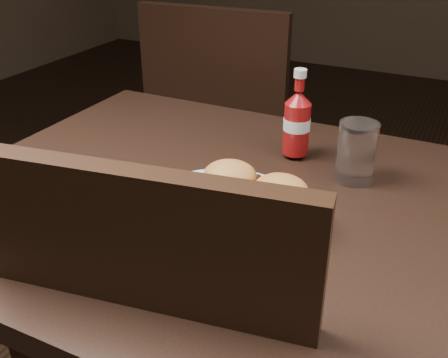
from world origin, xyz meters
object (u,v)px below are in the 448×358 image
at_px(tumbler, 356,152).
at_px(ketchup_bottle, 296,129).
at_px(plate, 221,205).
at_px(dining_table, 278,220).
at_px(chair_far, 238,146).

bearing_deg(tumbler, ketchup_bottle, 160.87).
distance_m(plate, tumbler, 0.27).
bearing_deg(plate, dining_table, 22.70).
bearing_deg(ketchup_bottle, tumbler, -19.13).
bearing_deg(plate, tumbler, 49.17).
bearing_deg(plate, ketchup_bottle, 80.11).
xyz_separation_m(dining_table, ketchup_bottle, (-0.05, 0.21, 0.08)).
bearing_deg(dining_table, chair_far, 118.86).
xyz_separation_m(dining_table, tumbler, (0.08, 0.16, 0.08)).
relative_size(chair_far, ketchup_bottle, 4.63).
relative_size(dining_table, chair_far, 2.50).
xyz_separation_m(dining_table, plate, (-0.09, -0.04, 0.03)).
xyz_separation_m(chair_far, tumbler, (0.55, -0.67, 0.38)).
bearing_deg(tumbler, chair_far, 128.96).
xyz_separation_m(ketchup_bottle, tumbler, (0.13, -0.05, -0.01)).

